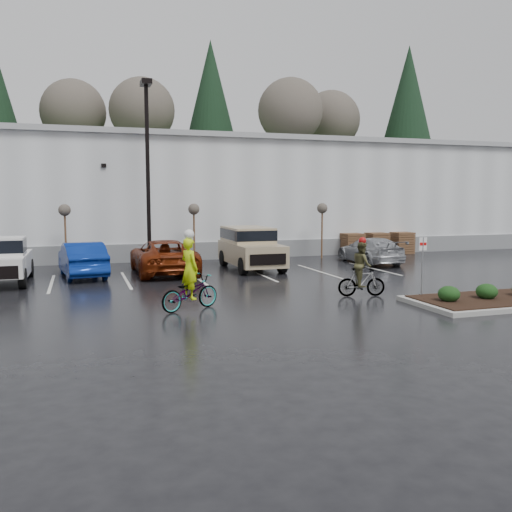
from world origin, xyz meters
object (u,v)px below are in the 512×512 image
object	(u,v)px
car_red	(163,257)
cyclist_olive	(362,275)
sapling_east	(322,211)
pallet_stack_c	(402,243)
pallet_stack_a	(352,244)
pallet_stack_b	(377,243)
cyclist_hivis	(190,285)
suv_tan	(251,248)
car_far_silver	(370,250)
sapling_west	(65,214)
fire_lane_sign	(422,260)
pickup_white	(3,259)
lamppost	(147,154)
sapling_mid	(194,212)
car_blue	(82,259)

from	to	relation	value
car_red	cyclist_olive	distance (m)	9.99
sapling_east	pallet_stack_c	world-z (taller)	sapling_east
pallet_stack_a	pallet_stack_b	xyz separation A→B (m)	(1.70, 0.00, 0.00)
pallet_stack_c	cyclist_hivis	bearing A→B (deg)	-141.26
suv_tan	car_far_silver	distance (m)	6.77
sapling_east	car_far_silver	distance (m)	3.89
sapling_west	pallet_stack_a	xyz separation A→B (m)	(16.50, 1.00, -2.05)
fire_lane_sign	pickup_white	bearing A→B (deg)	148.64
fire_lane_sign	cyclist_hivis	bearing A→B (deg)	173.57
lamppost	pallet_stack_a	bearing A→B (deg)	9.09
sapling_west	sapling_east	distance (m)	14.00
car_far_silver	suv_tan	bearing A→B (deg)	2.72
car_red	suv_tan	size ratio (longest dim) A/B	1.11
pallet_stack_c	cyclist_hivis	world-z (taller)	cyclist_hivis
sapling_mid	sapling_east	distance (m)	7.50
pallet_stack_b	pickup_white	xyz separation A→B (m)	(-20.59, -5.15, 0.30)
lamppost	sapling_mid	world-z (taller)	lamppost
car_red	suv_tan	xyz separation A→B (m)	(4.35, 0.20, 0.24)
cyclist_olive	sapling_west	bearing A→B (deg)	54.64
pickup_white	sapling_west	bearing A→B (deg)	60.04
sapling_mid	cyclist_olive	distance (m)	12.24
pallet_stack_b	lamppost	bearing A→B (deg)	-171.98
lamppost	pallet_stack_c	distance (m)	16.89
car_blue	suv_tan	distance (m)	7.94
lamppost	car_far_silver	bearing A→B (deg)	-9.88
pallet_stack_a	suv_tan	size ratio (longest dim) A/B	0.26
pickup_white	car_red	bearing A→B (deg)	6.24
pallet_stack_a	pickup_white	distance (m)	19.58
pallet_stack_a	car_far_silver	size ratio (longest dim) A/B	0.28
lamppost	pickup_white	size ratio (longest dim) A/B	1.77
pallet_stack_c	car_blue	size ratio (longest dim) A/B	0.29
pallet_stack_c	car_red	distance (m)	16.28
suv_tan	car_far_silver	size ratio (longest dim) A/B	1.06
lamppost	cyclist_olive	world-z (taller)	lamppost
cyclist_hivis	pallet_stack_c	bearing A→B (deg)	-76.05
suv_tan	cyclist_hivis	world-z (taller)	cyclist_hivis
fire_lane_sign	sapling_west	bearing A→B (deg)	132.67
cyclist_hivis	cyclist_olive	size ratio (longest dim) A/B	1.19
pickup_white	pallet_stack_b	bearing A→B (deg)	14.04
sapling_east	suv_tan	distance (m)	6.44
fire_lane_sign	suv_tan	size ratio (longest dim) A/B	0.43
pallet_stack_c	cyclist_hivis	distance (m)	20.63
sapling_west	car_red	size ratio (longest dim) A/B	0.56
pickup_white	suv_tan	xyz separation A→B (m)	(11.07, 0.93, 0.05)
car_blue	cyclist_hivis	world-z (taller)	cyclist_hivis
lamppost	car_red	size ratio (longest dim) A/B	1.62
suv_tan	sapling_west	bearing A→B (deg)	159.68
pallet_stack_b	suv_tan	world-z (taller)	suv_tan
pallet_stack_b	suv_tan	distance (m)	10.42
pallet_stack_c	pickup_white	size ratio (longest dim) A/B	0.26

